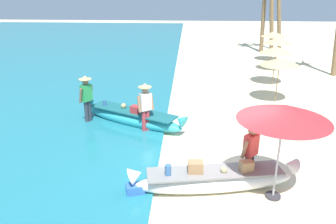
{
  "coord_description": "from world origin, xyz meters",
  "views": [
    {
      "loc": [
        -0.65,
        -7.67,
        4.7
      ],
      "look_at": [
        -1.27,
        2.18,
        0.9
      ],
      "focal_mm": 35.47,
      "sensor_mm": 36.0,
      "label": 1
    }
  ],
  "objects_px": {
    "person_vendor_hatted": "(145,105)",
    "person_vendor_assistant": "(87,96)",
    "patio_umbrella_large": "(284,113)",
    "boat_cyan_midground": "(133,117)",
    "cooler_box": "(135,190)",
    "person_tourist_customer": "(250,152)",
    "boat_white_foreground": "(214,179)"
  },
  "relations": [
    {
      "from": "person_vendor_hatted",
      "to": "person_vendor_assistant",
      "type": "bearing_deg",
      "value": 162.42
    },
    {
      "from": "person_vendor_assistant",
      "to": "patio_umbrella_large",
      "type": "xyz_separation_m",
      "value": [
        5.61,
        -4.12,
        1.1
      ]
    },
    {
      "from": "boat_cyan_midground",
      "to": "cooler_box",
      "type": "height_order",
      "value": "boat_cyan_midground"
    },
    {
      "from": "person_tourist_customer",
      "to": "patio_umbrella_large",
      "type": "relative_size",
      "value": 0.68
    },
    {
      "from": "boat_cyan_midground",
      "to": "cooler_box",
      "type": "bearing_deg",
      "value": -80.04
    },
    {
      "from": "person_vendor_assistant",
      "to": "cooler_box",
      "type": "bearing_deg",
      "value": -61.11
    },
    {
      "from": "patio_umbrella_large",
      "to": "boat_white_foreground",
      "type": "bearing_deg",
      "value": 172.36
    },
    {
      "from": "boat_white_foreground",
      "to": "person_vendor_assistant",
      "type": "xyz_separation_m",
      "value": [
        -4.24,
        3.94,
        0.72
      ]
    },
    {
      "from": "person_tourist_customer",
      "to": "cooler_box",
      "type": "distance_m",
      "value": 2.93
    },
    {
      "from": "boat_white_foreground",
      "to": "person_vendor_hatted",
      "type": "bearing_deg",
      "value": 122.48
    },
    {
      "from": "person_tourist_customer",
      "to": "cooler_box",
      "type": "height_order",
      "value": "person_tourist_customer"
    },
    {
      "from": "person_tourist_customer",
      "to": "cooler_box",
      "type": "bearing_deg",
      "value": -165.29
    },
    {
      "from": "person_vendor_hatted",
      "to": "boat_white_foreground",
      "type": "bearing_deg",
      "value": -57.52
    },
    {
      "from": "boat_cyan_midground",
      "to": "person_vendor_hatted",
      "type": "height_order",
      "value": "person_vendor_hatted"
    },
    {
      "from": "person_tourist_customer",
      "to": "person_vendor_assistant",
      "type": "distance_m",
      "value": 6.23
    },
    {
      "from": "person_vendor_assistant",
      "to": "cooler_box",
      "type": "height_order",
      "value": "person_vendor_assistant"
    },
    {
      "from": "person_vendor_hatted",
      "to": "patio_umbrella_large",
      "type": "distance_m",
      "value": 4.99
    },
    {
      "from": "person_tourist_customer",
      "to": "person_vendor_assistant",
      "type": "relative_size",
      "value": 0.88
    },
    {
      "from": "boat_cyan_midground",
      "to": "person_tourist_customer",
      "type": "relative_size",
      "value": 2.53
    },
    {
      "from": "boat_white_foreground",
      "to": "patio_umbrella_large",
      "type": "relative_size",
      "value": 1.79
    },
    {
      "from": "boat_white_foreground",
      "to": "person_vendor_assistant",
      "type": "bearing_deg",
      "value": 137.1
    },
    {
      "from": "boat_white_foreground",
      "to": "cooler_box",
      "type": "relative_size",
      "value": 9.67
    },
    {
      "from": "cooler_box",
      "to": "boat_white_foreground",
      "type": "bearing_deg",
      "value": -5.71
    },
    {
      "from": "person_vendor_hatted",
      "to": "person_tourist_customer",
      "type": "height_order",
      "value": "person_vendor_hatted"
    },
    {
      "from": "person_vendor_assistant",
      "to": "cooler_box",
      "type": "xyz_separation_m",
      "value": [
        2.36,
        -4.28,
        -0.88
      ]
    },
    {
      "from": "person_tourist_customer",
      "to": "patio_umbrella_large",
      "type": "distance_m",
      "value": 1.46
    },
    {
      "from": "boat_white_foreground",
      "to": "person_tourist_customer",
      "type": "bearing_deg",
      "value": 23.33
    },
    {
      "from": "person_vendor_hatted",
      "to": "patio_umbrella_large",
      "type": "xyz_separation_m",
      "value": [
        3.45,
        -3.43,
        1.12
      ]
    },
    {
      "from": "person_tourist_customer",
      "to": "person_vendor_assistant",
      "type": "bearing_deg",
      "value": 145.11
    },
    {
      "from": "patio_umbrella_large",
      "to": "cooler_box",
      "type": "height_order",
      "value": "patio_umbrella_large"
    },
    {
      "from": "patio_umbrella_large",
      "to": "cooler_box",
      "type": "xyz_separation_m",
      "value": [
        -3.25,
        -0.16,
        -1.98
      ]
    },
    {
      "from": "boat_white_foreground",
      "to": "patio_umbrella_large",
      "type": "bearing_deg",
      "value": -7.64
    }
  ]
}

